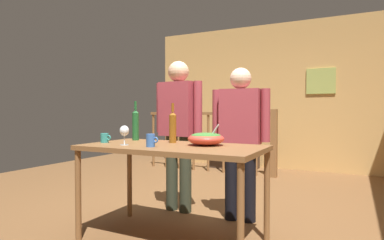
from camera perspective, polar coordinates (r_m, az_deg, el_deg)
ground_plane at (r=3.52m, az=2.41°, el=-16.50°), size 8.37×8.37×0.00m
back_wall at (r=6.42m, az=14.39°, el=4.04°), size 4.86×0.10×2.75m
framed_picture at (r=6.25m, az=21.72°, el=6.38°), size 0.49×0.03×0.45m
stair_railing at (r=5.74m, az=6.09°, el=-2.86°), size 2.46×0.10×1.12m
tv_console at (r=6.33m, az=7.42°, el=-6.27°), size 0.90×0.40×0.46m
flat_screen_tv at (r=6.25m, az=7.34°, el=-1.59°), size 0.64×0.12×0.49m
serving_table at (r=2.73m, az=-3.52°, el=-6.05°), size 1.51×0.78×0.80m
salad_bowl at (r=2.72m, az=2.47°, el=-3.21°), size 0.30×0.30×0.18m
wine_glass at (r=2.78m, az=-11.81°, el=-2.00°), size 0.08×0.08×0.17m
wine_bottle_amber at (r=2.93m, az=-3.41°, el=-1.16°), size 0.07×0.07×0.36m
wine_bottle_green at (r=3.23m, az=-9.89°, el=-0.75°), size 0.07×0.07×0.38m
mug_blue at (r=2.62m, az=-7.26°, el=-3.57°), size 0.11×0.07×0.10m
mug_teal at (r=3.05m, az=-15.08°, el=-3.06°), size 0.11×0.07×0.08m
person_standing_left at (r=3.53m, az=-2.38°, el=-0.46°), size 0.58×0.26×1.63m
person_standing_right at (r=3.25m, az=8.51°, el=-2.01°), size 0.58×0.26×1.52m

